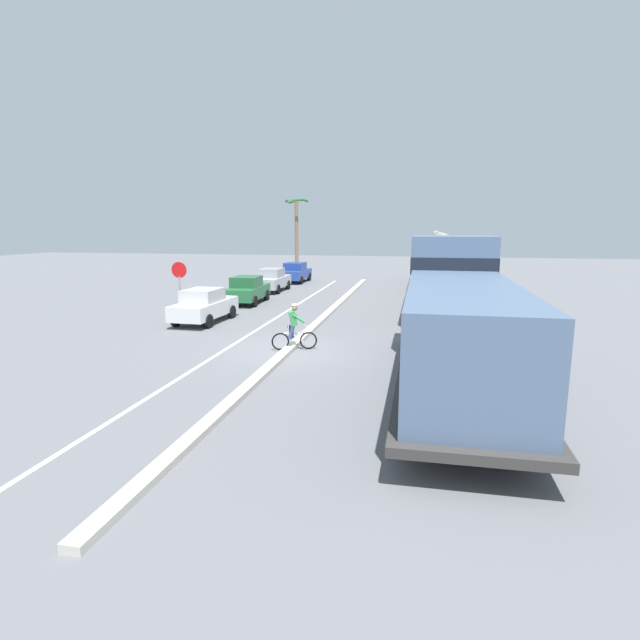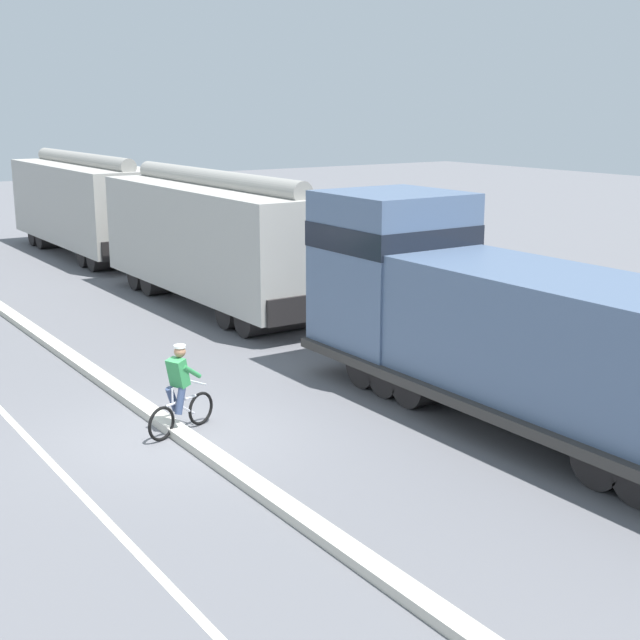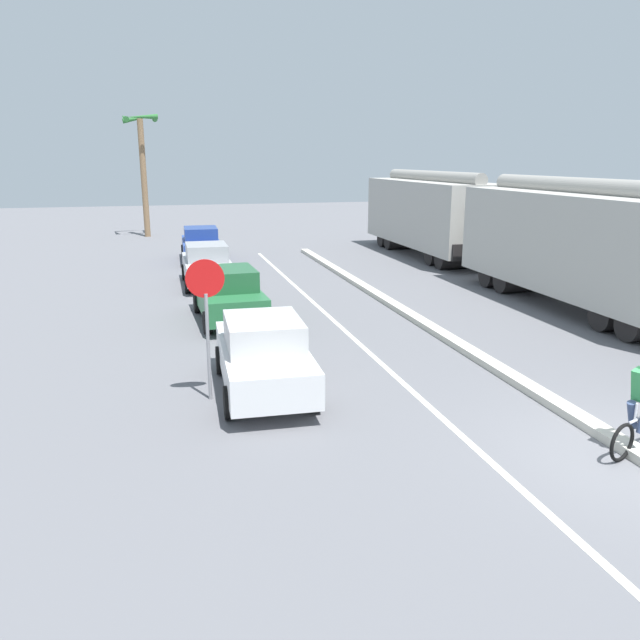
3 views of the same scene
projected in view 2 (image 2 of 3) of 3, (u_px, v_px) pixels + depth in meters
The scene contains 6 objects.
ground_plane at pixel (178, 436), 16.75m from camera, with size 120.00×120.00×0.00m, color slate.
median_curb at pixel (73, 358), 21.58m from camera, with size 0.36×36.00×0.16m, color beige.
locomotive at pixel (506, 331), 17.23m from camera, with size 3.10×11.61×4.20m.
hopper_car_lead at pixel (216, 240), 26.99m from camera, with size 2.90×10.60×4.18m.
hopper_car_middle at pixel (85, 205), 36.36m from camera, with size 2.90×10.60×4.18m.
cyclist at pixel (180, 392), 16.72m from camera, with size 1.62×0.71×1.71m.
Camera 2 is at (-6.54, -14.59, 6.07)m, focal length 50.00 mm.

